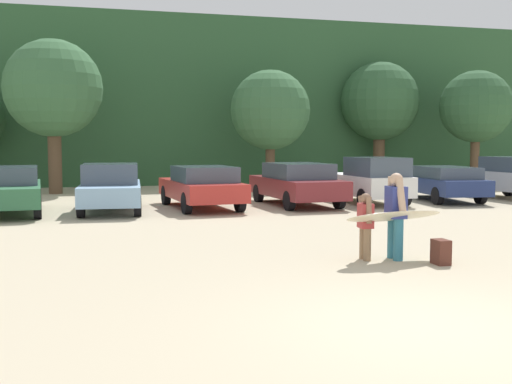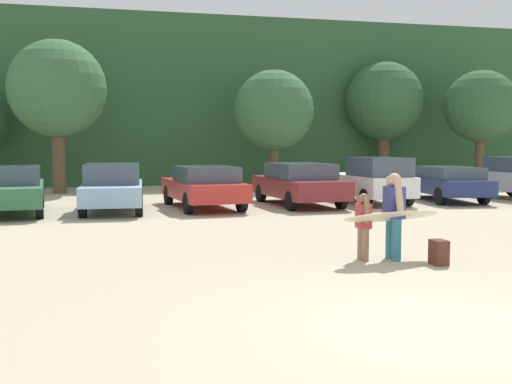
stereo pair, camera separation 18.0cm
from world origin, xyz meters
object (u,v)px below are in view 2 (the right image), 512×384
(backpack_dropped, at_px, (439,252))
(parked_car_white, at_px, (372,180))
(parked_car_forest_green, at_px, (9,188))
(parked_car_sky_blue, at_px, (113,187))
(parked_car_red, at_px, (204,186))
(parked_car_navy, at_px, (444,182))
(person_adult, at_px, (394,211))
(surfboard_cream, at_px, (393,216))
(parked_car_maroon, at_px, (299,183))
(person_child, at_px, (363,222))

(backpack_dropped, bearing_deg, parked_car_white, 71.80)
(parked_car_forest_green, height_order, parked_car_sky_blue, parked_car_sky_blue)
(parked_car_red, xyz_separation_m, parked_car_white, (6.01, 0.07, 0.10))
(parked_car_sky_blue, bearing_deg, parked_car_navy, -82.85)
(person_adult, bearing_deg, parked_car_forest_green, -46.70)
(surfboard_cream, bearing_deg, parked_car_forest_green, -61.83)
(parked_car_forest_green, height_order, parked_car_maroon, parked_car_maroon)
(parked_car_maroon, height_order, person_child, parked_car_maroon)
(person_child, relative_size, surfboard_cream, 0.58)
(parked_car_maroon, relative_size, parked_car_navy, 0.98)
(parked_car_forest_green, bearing_deg, person_child, -146.68)
(parked_car_forest_green, height_order, surfboard_cream, parked_car_forest_green)
(person_child, height_order, backpack_dropped, person_child)
(surfboard_cream, bearing_deg, parked_car_red, -89.75)
(parked_car_white, xyz_separation_m, person_adult, (-4.00, -9.79, 0.07))
(parked_car_forest_green, bearing_deg, parked_car_maroon, -93.09)
(parked_car_forest_green, relative_size, parked_car_navy, 0.99)
(parked_car_red, relative_size, surfboard_cream, 2.22)
(parked_car_white, bearing_deg, parked_car_maroon, 84.87)
(parked_car_maroon, bearing_deg, parked_car_navy, -91.02)
(surfboard_cream, height_order, backpack_dropped, surfboard_cream)
(parked_car_red, height_order, parked_car_white, parked_car_white)
(parked_car_red, bearing_deg, parked_car_sky_blue, 90.72)
(parked_car_red, relative_size, backpack_dropped, 10.70)
(person_child, bearing_deg, parked_car_sky_blue, -61.22)
(parked_car_forest_green, xyz_separation_m, parked_car_white, (12.01, 0.12, 0.06))
(parked_car_sky_blue, bearing_deg, surfboard_cream, -149.50)
(parked_car_forest_green, bearing_deg, backpack_dropped, -144.85)
(parked_car_white, bearing_deg, surfboard_cream, 154.90)
(person_child, xyz_separation_m, surfboard_cream, (0.48, -0.21, 0.12))
(parked_car_forest_green, relative_size, parked_car_maroon, 1.01)
(parked_car_sky_blue, height_order, parked_car_navy, parked_car_sky_blue)
(parked_car_white, distance_m, person_adult, 10.58)
(parked_car_red, height_order, parked_car_maroon, parked_car_maroon)
(parked_car_forest_green, relative_size, surfboard_cream, 2.24)
(parked_car_white, xyz_separation_m, surfboard_cream, (-4.08, -9.91, -0.01))
(parked_car_forest_green, relative_size, parked_car_red, 1.01)
(person_child, xyz_separation_m, backpack_dropped, (1.13, -0.75, -0.48))
(parked_car_red, bearing_deg, parked_car_white, -94.60)
(parked_car_sky_blue, height_order, surfboard_cream, parked_car_sky_blue)
(person_adult, bearing_deg, parked_car_red, -74.66)
(person_adult, height_order, backpack_dropped, person_adult)
(parked_car_forest_green, xyz_separation_m, parked_car_sky_blue, (3.07, -0.25, -0.01))
(person_child, bearing_deg, parked_car_navy, -123.50)
(person_adult, distance_m, surfboard_cream, 0.17)
(parked_car_sky_blue, distance_m, person_child, 10.29)
(surfboard_cream, bearing_deg, parked_car_sky_blue, -73.86)
(parked_car_maroon, xyz_separation_m, surfboard_cream, (-1.43, -10.02, 0.06))
(person_child, distance_m, surfboard_cream, 0.54)
(backpack_dropped, bearing_deg, parked_car_sky_blue, 118.62)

